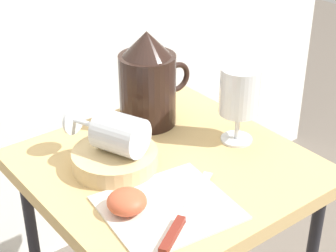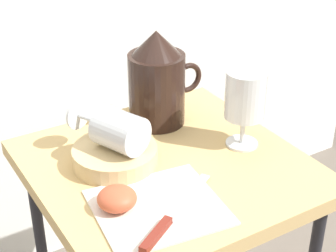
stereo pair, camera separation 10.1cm
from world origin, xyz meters
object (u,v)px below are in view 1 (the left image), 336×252
wine_glass_upright (239,95)px  knife (181,221)px  basket_tray (115,159)px  wine_glass_tipped_near (118,133)px  table (168,193)px  pitcher (148,87)px  apple_half_left (127,202)px

wine_glass_upright → knife: 0.31m
basket_tray → wine_glass_tipped_near: 0.06m
table → knife: size_ratio=3.23×
pitcher → wine_glass_tipped_near: bearing=-143.4°
pitcher → wine_glass_upright: pitcher is taller
knife → wine_glass_tipped_near: bearing=85.1°
basket_tray → pitcher: bearing=34.4°
wine_glass_upright → wine_glass_tipped_near: size_ratio=0.95×
apple_half_left → table: bearing=28.1°
pitcher → basket_tray: bearing=-145.6°
wine_glass_tipped_near → knife: 0.21m
wine_glass_tipped_near → knife: wine_glass_tipped_near is taller
table → basket_tray: basket_tray is taller
basket_tray → wine_glass_tipped_near: (0.01, -0.00, 0.05)m
wine_glass_upright → wine_glass_tipped_near: wine_glass_upright is taller
pitcher → wine_glass_upright: bearing=-61.1°
basket_tray → apple_half_left: apple_half_left is taller
basket_tray → pitcher: (0.15, 0.10, 0.06)m
table → wine_glass_upright: bearing=-6.3°
knife → wine_glass_upright: bearing=28.4°
table → wine_glass_tipped_near: wine_glass_tipped_near is taller
table → wine_glass_tipped_near: bearing=150.1°
pitcher → knife: pitcher is taller
table → wine_glass_tipped_near: (-0.08, 0.05, 0.14)m
wine_glass_tipped_near → knife: size_ratio=0.81×
wine_glass_tipped_near → apple_half_left: size_ratio=2.51×
wine_glass_tipped_near → apple_half_left: wine_glass_tipped_near is taller
table → knife: bearing=-121.5°
basket_tray → wine_glass_upright: wine_glass_upright is taller
basket_tray → pitcher: 0.20m
wine_glass_upright → basket_tray: bearing=164.9°
knife → pitcher: bearing=62.3°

